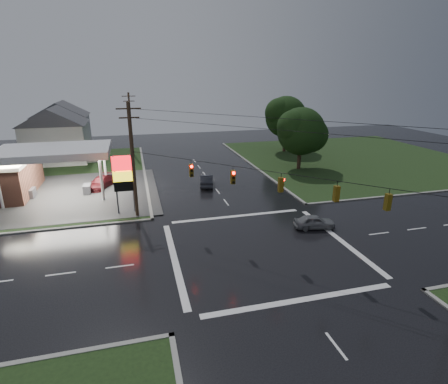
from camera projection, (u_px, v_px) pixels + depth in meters
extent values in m
plane|color=black|center=(261.00, 248.00, 28.11)|extent=(120.00, 120.00, 0.00)
cube|color=black|center=(5.00, 181.00, 45.72)|extent=(36.00, 36.00, 0.08)
cube|color=black|center=(354.00, 158.00, 58.15)|extent=(36.00, 36.00, 0.08)
cube|color=#2D2D2D|center=(41.00, 196.00, 39.81)|extent=(26.00, 18.00, 0.02)
cylinder|color=silver|center=(102.00, 179.00, 37.96)|extent=(0.30, 0.30, 5.00)
cylinder|color=silver|center=(16.00, 171.00, 41.07)|extent=(0.30, 0.30, 5.00)
cylinder|color=silver|center=(105.00, 166.00, 43.46)|extent=(0.30, 0.30, 5.00)
cube|color=silver|center=(53.00, 151.00, 38.65)|extent=(12.00, 8.00, 0.80)
cube|color=white|center=(54.00, 155.00, 38.78)|extent=(11.40, 7.40, 0.04)
cube|color=#59595E|center=(31.00, 193.00, 39.42)|extent=(0.80, 1.60, 1.10)
cube|color=#59595E|center=(87.00, 189.00, 40.85)|extent=(0.80, 1.60, 1.10)
cylinder|color=#59595E|center=(116.00, 186.00, 34.08)|extent=(0.16, 0.16, 6.00)
cylinder|color=#59595E|center=(133.00, 184.00, 34.46)|extent=(0.16, 0.16, 6.00)
cube|color=red|center=(122.00, 163.00, 33.57)|extent=(2.00, 0.35, 1.40)
cube|color=yellow|center=(124.00, 176.00, 33.98)|extent=(2.00, 0.35, 1.00)
cube|color=black|center=(125.00, 186.00, 34.30)|extent=(2.00, 0.35, 1.00)
cylinder|color=#382619|center=(133.00, 162.00, 32.79)|extent=(0.32, 0.32, 11.00)
cube|color=#382619|center=(128.00, 109.00, 31.22)|extent=(2.20, 0.12, 0.12)
cube|color=#382619|center=(129.00, 118.00, 31.48)|extent=(1.80, 0.12, 0.12)
cylinder|color=#382619|center=(131.00, 125.00, 59.00)|extent=(0.32, 0.32, 10.50)
cube|color=#382619|center=(129.00, 96.00, 57.51)|extent=(2.20, 0.12, 0.12)
cube|color=#382619|center=(129.00, 101.00, 57.77)|extent=(1.80, 0.12, 0.12)
cube|color=#59470C|center=(191.00, 170.00, 29.54)|extent=(0.34, 0.34, 1.10)
cylinder|color=#FF0C07|center=(192.00, 167.00, 29.24)|extent=(0.22, 0.08, 0.22)
cube|color=#59470C|center=(233.00, 177.00, 27.61)|extent=(0.34, 0.34, 1.10)
cylinder|color=#FF0C07|center=(234.00, 173.00, 27.31)|extent=(0.22, 0.08, 0.22)
cube|color=#59470C|center=(281.00, 185.00, 25.68)|extent=(0.34, 0.34, 1.10)
cylinder|color=#FF0C07|center=(284.00, 180.00, 25.60)|extent=(0.08, 0.22, 0.22)
cube|color=#59470C|center=(336.00, 194.00, 23.75)|extent=(0.34, 0.34, 1.10)
cylinder|color=#FF0C07|center=(335.00, 188.00, 23.81)|extent=(0.22, 0.08, 0.22)
cube|color=#59470C|center=(388.00, 202.00, 22.20)|extent=(0.34, 0.34, 1.10)
cylinder|color=#FF0C07|center=(387.00, 195.00, 22.26)|extent=(0.22, 0.08, 0.22)
cube|color=silver|center=(57.00, 143.00, 55.14)|extent=(9.00, 8.00, 6.00)
cube|color=gray|center=(95.00, 157.00, 57.24)|extent=(1.60, 4.80, 0.80)
cube|color=silver|center=(63.00, 132.00, 65.90)|extent=(9.00, 8.00, 6.00)
cube|color=gray|center=(95.00, 144.00, 68.00)|extent=(1.60, 4.80, 0.80)
cylinder|color=black|center=(300.00, 152.00, 50.82)|extent=(0.56, 0.56, 5.04)
sphere|color=black|center=(301.00, 131.00, 49.84)|extent=(6.80, 6.80, 6.80)
sphere|color=black|center=(310.00, 135.00, 50.73)|extent=(5.10, 5.10, 5.10)
sphere|color=black|center=(294.00, 127.00, 48.92)|extent=(4.76, 4.76, 4.76)
cylinder|color=black|center=(285.00, 136.00, 62.45)|extent=(0.56, 0.56, 5.60)
sphere|color=black|center=(286.00, 117.00, 61.36)|extent=(7.20, 7.20, 7.20)
sphere|color=black|center=(294.00, 120.00, 62.29)|extent=(5.40, 5.40, 5.40)
sphere|color=black|center=(279.00, 113.00, 60.40)|extent=(5.04, 5.04, 5.04)
imported|color=black|center=(207.00, 180.00, 43.75)|extent=(2.44, 4.61, 1.44)
imported|color=slate|center=(314.00, 222.00, 31.65)|extent=(3.86, 2.07, 1.25)
imported|color=#501216|center=(101.00, 182.00, 42.94)|extent=(3.74, 5.17, 1.39)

